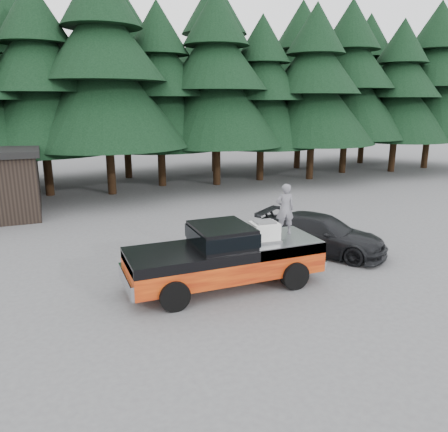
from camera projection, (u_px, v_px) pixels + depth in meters
name	position (u px, v px, depth m)	size (l,w,h in m)	color
ground	(213.00, 278.00, 13.87)	(120.00, 120.00, 0.00)	#525254
pickup_truck	(225.00, 265.00, 13.10)	(6.00, 2.04, 1.33)	#EC5811
truck_cab	(221.00, 235.00, 12.82)	(1.66, 1.90, 0.59)	black
air_compressor	(264.00, 232.00, 13.19)	(0.80, 0.66, 0.55)	silver
man_on_bed	(285.00, 209.00, 13.77)	(0.59, 0.39, 1.62)	slate
parked_car	(321.00, 234.00, 16.10)	(1.94, 4.77, 1.38)	black
treeline	(121.00, 64.00, 27.45)	(60.15, 16.05, 17.50)	black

